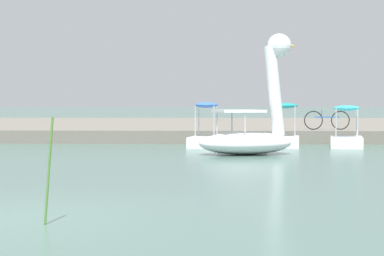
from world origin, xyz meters
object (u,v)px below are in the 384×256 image
Objects in this scene: pedal_boat_blue at (206,136)px; pedal_boat_cyan at (346,135)px; bicycle_parked at (327,120)px; swan_boat at (252,127)px; pedal_boat_teal at (284,135)px.

pedal_boat_blue is 0.85× the size of pedal_boat_cyan.
pedal_boat_cyan reaches higher than bicycle_parked.
swan_boat is 5.14m from pedal_boat_cyan.
swan_boat is 7.61m from bicycle_parked.
pedal_boat_blue is at bearing -177.14° from pedal_boat_cyan.
bicycle_parked is at bearing 64.50° from swan_boat.
pedal_boat_cyan is at bearing 46.71° from swan_boat.
swan_boat is 1.93× the size of pedal_boat_blue.
pedal_boat_teal is 2.21m from pedal_boat_cyan.
swan_boat is at bearing -115.50° from bicycle_parked.
swan_boat is 1.87× the size of pedal_boat_teal.
pedal_boat_blue reaches higher than pedal_boat_teal.
swan_boat is 1.65× the size of pedal_boat_cyan.
pedal_boat_cyan is (2.21, -0.04, -0.02)m from pedal_boat_teal.
bicycle_parked is at bearing 57.43° from pedal_boat_teal.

